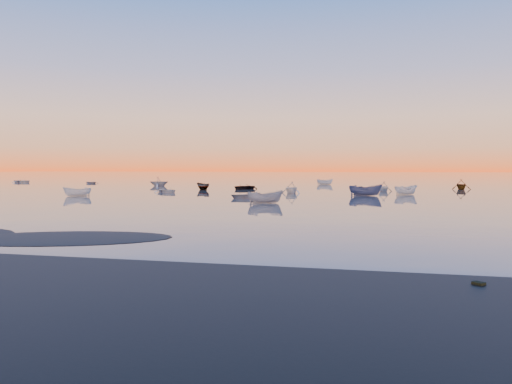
% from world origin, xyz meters
% --- Properties ---
extents(ground, '(600.00, 600.00, 0.00)m').
position_xyz_m(ground, '(0.00, 100.00, 0.00)').
color(ground, '#625951').
rests_on(ground, ground).
extents(mud_lobes, '(140.00, 6.00, 0.07)m').
position_xyz_m(mud_lobes, '(0.00, -1.00, 0.01)').
color(mud_lobes, black).
rests_on(mud_lobes, ground).
extents(moored_fleet, '(124.00, 58.00, 1.20)m').
position_xyz_m(moored_fleet, '(0.00, 53.00, 0.00)').
color(moored_fleet, silver).
rests_on(moored_fleet, ground).
extents(boat_near_left, '(3.54, 3.76, 0.91)m').
position_xyz_m(boat_near_left, '(-11.22, 41.19, 0.00)').
color(boat_near_left, silver).
rests_on(boat_near_left, ground).
extents(boat_near_center, '(1.61, 3.74, 1.29)m').
position_xyz_m(boat_near_center, '(13.62, 39.62, 0.00)').
color(boat_near_center, '#364368').
rests_on(boat_near_center, ground).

